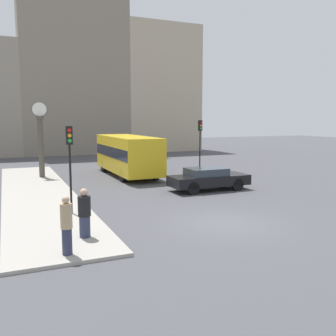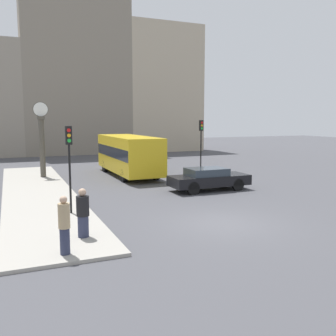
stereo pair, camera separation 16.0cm
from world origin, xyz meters
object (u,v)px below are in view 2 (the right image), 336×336
object	(u,v)px
street_clock	(42,141)
pedestrian_tan_coat	(64,225)
traffic_light_near	(69,151)
traffic_light_far	(201,136)
sedan_car	(209,179)
bus_distant	(129,153)
pedestrian_black_jacket	(83,213)

from	to	relation	value
street_clock	pedestrian_tan_coat	bearing A→B (deg)	-92.65
traffic_light_near	traffic_light_far	distance (m)	13.55
sedan_car	traffic_light_far	size ratio (longest dim) A/B	1.16
bus_distant	traffic_light_near	world-z (taller)	traffic_light_near
traffic_light_far	pedestrian_tan_coat	bearing A→B (deg)	-131.08
traffic_light_near	pedestrian_black_jacket	world-z (taller)	traffic_light_near
traffic_light_near	pedestrian_black_jacket	xyz separation A→B (m)	(-0.12, -3.43, -1.80)
sedan_car	street_clock	size ratio (longest dim) A/B	0.90
traffic_light_near	bus_distant	bearing A→B (deg)	60.43
pedestrian_tan_coat	bus_distant	bearing A→B (deg)	66.15
sedan_car	pedestrian_black_jacket	world-z (taller)	pedestrian_black_jacket
bus_distant	pedestrian_black_jacket	size ratio (longest dim) A/B	4.96
traffic_light_near	pedestrian_black_jacket	distance (m)	3.88
traffic_light_far	pedestrian_black_jacket	bearing A→B (deg)	-132.29
traffic_light_far	pedestrian_tan_coat	distance (m)	17.67
sedan_car	street_clock	bearing A→B (deg)	135.04
sedan_car	bus_distant	bearing A→B (deg)	109.26
sedan_car	pedestrian_tan_coat	distance (m)	11.71
pedestrian_tan_coat	traffic_light_far	bearing A→B (deg)	48.92
traffic_light_near	pedestrian_tan_coat	world-z (taller)	traffic_light_near
traffic_light_far	street_clock	xyz separation A→B (m)	(-10.82, 2.50, -0.26)
traffic_light_near	traffic_light_far	bearing A→B (deg)	38.28
bus_distant	sedan_car	bearing A→B (deg)	-70.74
bus_distant	pedestrian_black_jacket	world-z (taller)	bus_distant
bus_distant	pedestrian_tan_coat	bearing A→B (deg)	-113.85
traffic_light_far	pedestrian_black_jacket	size ratio (longest dim) A/B	2.40
bus_distant	pedestrian_black_jacket	bearing A→B (deg)	-113.25
bus_distant	street_clock	xyz separation A→B (m)	(-5.76, 1.08, 0.95)
traffic_light_far	sedan_car	bearing A→B (deg)	-114.03
traffic_light_near	pedestrian_black_jacket	size ratio (longest dim) A/B	2.21
pedestrian_black_jacket	street_clock	bearing A→B (deg)	90.25
pedestrian_black_jacket	pedestrian_tan_coat	world-z (taller)	pedestrian_tan_coat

